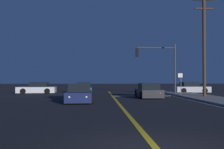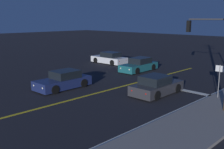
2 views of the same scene
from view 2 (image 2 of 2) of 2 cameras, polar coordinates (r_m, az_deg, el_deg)
name	(u,v)px [view 2 (image 2 of 2)]	position (r m, az deg, el deg)	size (l,w,h in m)	color
sidewalk_right	(161,144)	(11.64, 10.37, -14.46)	(3.20, 36.27, 0.15)	gray
lane_line_center	(55,104)	(16.96, -12.17, -6.22)	(0.20, 34.26, 0.01)	gold
lane_line_edge_right	(127,133)	(12.68, 3.29, -12.32)	(0.16, 34.26, 0.01)	silver
stop_bar	(173,88)	(20.88, 12.98, -2.82)	(6.24, 0.50, 0.01)	silver
car_lead_oncoming_teal	(139,65)	(26.93, 5.80, 1.97)	(1.94, 4.43, 1.34)	#195960
car_distant_tail_navy	(63,81)	(20.50, -10.33, -1.32)	(2.00, 4.35, 1.34)	navy
car_mid_block_white	(109,58)	(31.43, -0.56, 3.45)	(4.38, 2.09, 1.34)	silver
car_following_oncoming_charcoal	(156,86)	(18.89, 9.47, -2.42)	(1.98, 4.17, 1.34)	#2D2D33
traffic_signal_near_right	(220,39)	(21.29, 22.05, 7.07)	(4.44, 0.28, 5.53)	#38383D
street_sign_corner	(219,76)	(18.51, 21.94, -0.35)	(0.56, 0.06, 2.30)	slate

